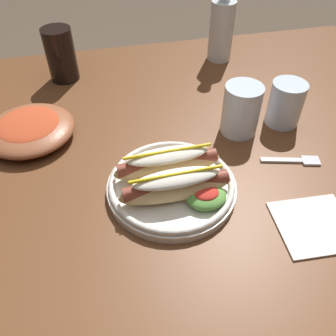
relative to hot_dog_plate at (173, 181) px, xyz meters
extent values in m
plane|color=brown|center=(0.07, 0.11, -0.77)|extent=(8.00, 8.00, 0.00)
cube|color=brown|center=(0.07, 0.11, -0.04)|extent=(1.31, 1.04, 0.04)
cylinder|color=brown|center=(-0.49, 0.54, -0.41)|extent=(0.06, 0.06, 0.70)
cylinder|color=brown|center=(0.64, 0.54, -0.41)|extent=(0.06, 0.06, 0.70)
cylinder|color=silver|center=(0.00, 0.00, -0.02)|extent=(0.24, 0.24, 0.02)
torus|color=silver|center=(0.00, 0.00, -0.01)|extent=(0.23, 0.23, 0.01)
ellipsoid|color=tan|center=(0.00, -0.03, 0.01)|extent=(0.21, 0.05, 0.04)
cylinder|color=brown|center=(0.00, -0.03, 0.02)|extent=(0.19, 0.03, 0.03)
ellipsoid|color=silver|center=(0.00, -0.03, 0.04)|extent=(0.15, 0.05, 0.02)
cylinder|color=yellow|center=(0.00, -0.03, 0.05)|extent=(0.16, 0.01, 0.01)
ellipsoid|color=tan|center=(0.00, 0.03, 0.01)|extent=(0.21, 0.05, 0.04)
cylinder|color=brown|center=(0.00, 0.03, 0.02)|extent=(0.19, 0.03, 0.03)
ellipsoid|color=silver|center=(0.00, 0.03, 0.04)|extent=(0.15, 0.05, 0.02)
cylinder|color=yellow|center=(0.00, 0.03, 0.05)|extent=(0.16, 0.01, 0.01)
ellipsoid|color=#5B9942|center=(0.05, -0.05, 0.00)|extent=(0.07, 0.06, 0.02)
ellipsoid|color=red|center=(0.05, -0.05, 0.01)|extent=(0.04, 0.04, 0.01)
cube|color=silver|center=(0.24, 0.03, -0.02)|extent=(0.09, 0.03, 0.00)
cube|color=silver|center=(0.29, 0.02, -0.02)|extent=(0.04, 0.03, 0.00)
cylinder|color=black|center=(-0.19, 0.47, 0.04)|extent=(0.08, 0.08, 0.14)
cylinder|color=silver|center=(0.30, 0.16, 0.02)|extent=(0.08, 0.08, 0.10)
cylinder|color=silver|center=(0.19, 0.15, 0.03)|extent=(0.08, 0.08, 0.11)
cylinder|color=silver|center=(0.26, 0.49, 0.05)|extent=(0.07, 0.07, 0.16)
ellipsoid|color=brown|center=(-0.27, 0.22, 0.00)|extent=(0.19, 0.19, 0.04)
ellipsoid|color=#B74223|center=(-0.27, 0.22, 0.01)|extent=(0.13, 0.13, 0.02)
cube|color=white|center=(0.22, -0.13, -0.02)|extent=(0.14, 0.13, 0.00)
camera|label=1|loc=(-0.11, -0.43, 0.46)|focal=37.53mm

